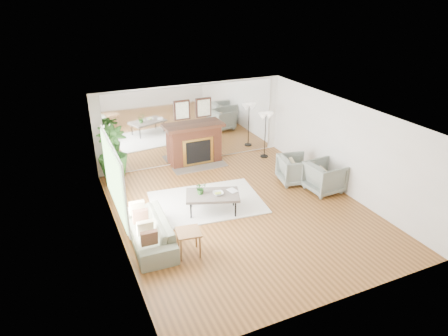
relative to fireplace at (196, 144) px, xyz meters
name	(u,v)px	position (x,y,z in m)	size (l,w,h in m)	color
ground	(242,211)	(0.00, -3.26, -0.66)	(7.00, 7.00, 0.00)	brown
wall_left	(116,190)	(-2.99, -3.26, 0.59)	(0.02, 7.00, 2.50)	white
wall_right	(344,147)	(2.99, -3.26, 0.59)	(0.02, 7.00, 2.50)	white
wall_back	(193,124)	(0.00, 0.23, 0.59)	(6.00, 0.02, 2.50)	white
mirror_panel	(193,124)	(0.00, 0.21, 0.59)	(5.40, 0.04, 2.40)	silver
window_panel	(114,178)	(-2.96, -2.86, 0.69)	(0.04, 2.40, 1.50)	#B2E09E
fireplace	(196,144)	(0.00, 0.00, 0.00)	(1.85, 0.83, 2.05)	brown
area_rug	(207,202)	(-0.65, -2.48, -0.64)	(2.83, 2.02, 0.03)	white
coffee_table	(213,196)	(-0.69, -3.01, -0.18)	(1.48, 1.15, 0.52)	#564E44
sofa	(149,231)	(-2.45, -3.62, -0.36)	(2.03, 0.80, 0.59)	slate
armchair_back	(295,169)	(2.11, -2.38, -0.26)	(0.85, 0.87, 0.79)	gray
armchair_front	(325,177)	(2.54, -3.18, -0.24)	(0.90, 0.92, 0.84)	gray
side_table	(188,235)	(-1.80, -4.36, -0.19)	(0.56, 0.56, 0.56)	#8F5E39
potted_ficus	(113,154)	(-2.59, -0.37, 0.26)	(0.97, 0.97, 1.72)	black
floor_lamp	(266,119)	(2.25, -0.39, 0.63)	(0.49, 0.27, 1.51)	black
tabletop_plant	(201,188)	(-0.95, -2.86, 0.01)	(0.27, 0.23, 0.30)	#345F23
fruit_bowl	(218,193)	(-0.58, -3.08, -0.11)	(0.26, 0.26, 0.06)	#8F5E39
book	(229,192)	(-0.28, -3.07, -0.13)	(0.20, 0.27, 0.02)	#8F5E39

